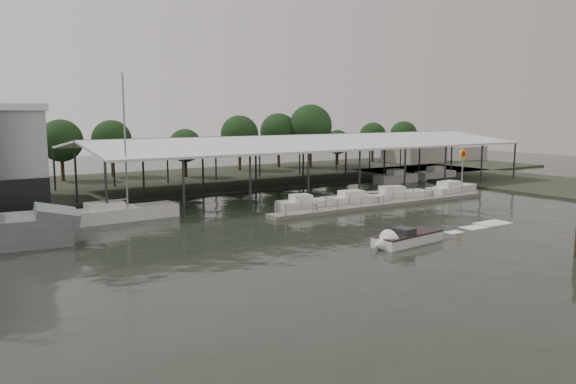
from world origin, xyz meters
TOP-DOWN VIEW (x-y plane):
  - ground at (0.00, 0.00)m, footprint 200.00×200.00m
  - land_strip_far at (0.00, 42.00)m, footprint 140.00×30.00m
  - land_strip_east at (45.00, 10.00)m, footprint 20.00×60.00m
  - covered_boat_shed at (17.00, 28.00)m, footprint 58.24×24.00m
  - floating_dock at (15.00, 10.00)m, footprint 28.00×2.00m
  - shell_fuel_sign at (27.00, 9.99)m, footprint 1.10×0.18m
  - distant_commercial_buildings at (59.03, 44.69)m, footprint 22.00×8.00m
  - white_sailboat at (-10.59, 17.26)m, footprint 10.18×3.15m
  - speedboat_underway at (4.12, -3.72)m, footprint 17.77×4.18m
  - moored_cruiser_0 at (6.36, 12.37)m, footprint 5.73×2.72m
  - moored_cruiser_1 at (12.44, 11.89)m, footprint 7.22×3.14m
  - moored_cruiser_2 at (18.52, 12.24)m, footprint 7.75×3.92m
  - moored_cruiser_3 at (27.45, 11.94)m, footprint 8.00×3.43m
  - horizon_tree_line at (23.37, 48.72)m, footprint 70.49×11.35m

SIDE VIEW (x-z plane):
  - ground at x=0.00m, z-range 0.00..0.00m
  - land_strip_far at x=0.00m, z-range -0.05..0.25m
  - land_strip_east at x=45.00m, z-range -0.05..0.25m
  - floating_dock at x=15.00m, z-range -0.50..0.90m
  - speedboat_underway at x=4.12m, z-range -0.61..1.39m
  - moored_cruiser_0 at x=6.36m, z-range -0.24..1.46m
  - moored_cruiser_1 at x=12.44m, z-range -0.24..1.46m
  - moored_cruiser_2 at x=18.52m, z-range -0.24..1.46m
  - moored_cruiser_3 at x=27.45m, z-range -0.24..1.46m
  - white_sailboat at x=-10.59m, z-range -6.06..7.36m
  - distant_commercial_buildings at x=59.03m, z-range -0.16..3.84m
  - shell_fuel_sign at x=27.00m, z-range 1.15..6.70m
  - horizon_tree_line at x=23.37m, z-range 0.53..11.73m
  - covered_boat_shed at x=17.00m, z-range 2.65..9.61m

